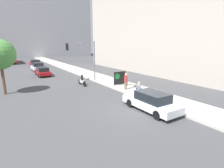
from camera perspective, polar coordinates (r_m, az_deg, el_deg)
ground_plane at (r=13.35m, az=9.82°, el=-8.60°), size 160.00×160.00×0.00m
sidewalk_curb at (r=27.26m, az=-6.30°, el=2.74°), size 3.40×90.00×0.16m
building_backdrop_far at (r=74.53m, az=-28.97°, el=20.15°), size 52.00×12.00×32.44m
building_backdrop_right at (r=34.36m, az=15.07°, el=23.31°), size 10.00×32.00×22.61m
seated_protester at (r=16.71m, az=8.91°, el=-1.18°), size 1.00×0.77×1.24m
jogger_on_sidewalk at (r=18.33m, az=4.50°, el=0.82°), size 0.34×0.34×1.70m
pedestrian_behind at (r=20.10m, az=4.78°, el=1.90°), size 0.34×0.34×1.71m
protest_banner at (r=20.33m, az=2.58°, el=1.98°), size 1.76×0.06×1.59m
traffic_light_pole at (r=22.73m, az=-9.21°, el=9.71°), size 3.59×3.35×5.08m
parked_car_curbside at (r=13.22m, az=12.64°, el=-5.60°), size 1.76×4.62×1.45m
car_on_road_nearest at (r=29.35m, az=-21.72°, el=3.83°), size 1.72×4.40×1.36m
car_on_road_midblock at (r=35.08m, az=-23.06°, el=5.18°), size 1.89×4.31×1.54m
car_on_road_distant at (r=43.11m, az=-23.72°, el=6.31°), size 1.86×4.62×1.43m
city_bus_on_road at (r=53.38m, az=-30.65°, el=7.85°), size 2.61×11.32×3.12m
motorcycle_on_road at (r=21.21m, az=-9.77°, el=1.03°), size 0.28×2.05×1.30m
street_tree_near_curb at (r=19.72m, az=-32.79°, el=8.08°), size 2.84×2.84×5.33m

